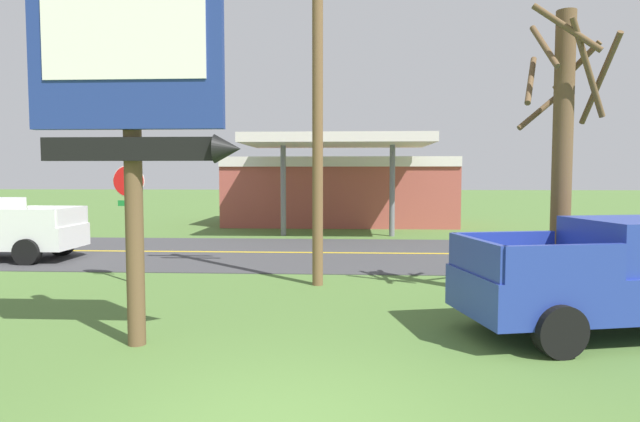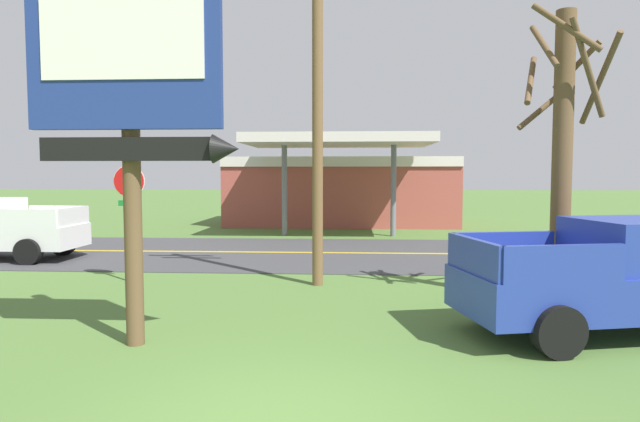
{
  "view_description": "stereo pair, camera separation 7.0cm",
  "coord_description": "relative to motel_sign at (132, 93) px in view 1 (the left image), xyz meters",
  "views": [
    {
      "loc": [
        0.75,
        -5.58,
        2.72
      ],
      "look_at": [
        0.0,
        8.0,
        1.8
      ],
      "focal_mm": 30.56,
      "sensor_mm": 36.0,
      "label": 1
    },
    {
      "loc": [
        0.82,
        -5.58,
        2.72
      ],
      "look_at": [
        0.0,
        8.0,
        1.8
      ],
      "focal_mm": 30.56,
      "sensor_mm": 36.0,
      "label": 2
    }
  ],
  "objects": [
    {
      "name": "motel_sign",
      "position": [
        0.0,
        0.0,
        0.0
      ],
      "size": [
        3.24,
        0.54,
        5.87
      ],
      "color": "brown",
      "rests_on": "ground"
    },
    {
      "name": "bare_tree",
      "position": [
        7.71,
        3.3,
        -0.66
      ],
      "size": [
        1.73,
        1.75,
        6.08
      ],
      "color": "brown",
      "rests_on": "ground"
    },
    {
      "name": "pickup_blue_parked_on_lawn",
      "position": [
        7.87,
        1.19,
        -2.99
      ],
      "size": [
        5.5,
        3.05,
        1.96
      ],
      "color": "#233893",
      "rests_on": "ground"
    },
    {
      "name": "gas_station",
      "position": [
        2.78,
        21.37,
        -2.01
      ],
      "size": [
        12.0,
        11.5,
        4.4
      ],
      "color": "#A84C42",
      "rests_on": "ground"
    },
    {
      "name": "stop_sign",
      "position": [
        -2.17,
        5.05,
        -1.93
      ],
      "size": [
        0.8,
        0.08,
        2.95
      ],
      "color": "slate",
      "rests_on": "ground"
    },
    {
      "name": "road_asphalt",
      "position": [
        2.58,
        10.36,
        -3.94
      ],
      "size": [
        140.0,
        8.0,
        0.02
      ],
      "primitive_type": "cube",
      "color": "#3D3D3F",
      "rests_on": "ground"
    },
    {
      "name": "road_centre_line",
      "position": [
        2.58,
        10.36,
        -3.93
      ],
      "size": [
        126.0,
        0.2,
        0.01
      ],
      "primitive_type": "cube",
      "color": "gold",
      "rests_on": "road_asphalt"
    },
    {
      "name": "utility_pole",
      "position": [
        2.54,
        4.97,
        0.61
      ],
      "size": [
        2.13,
        0.26,
        8.48
      ],
      "color": "brown",
      "rests_on": "ground"
    }
  ]
}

